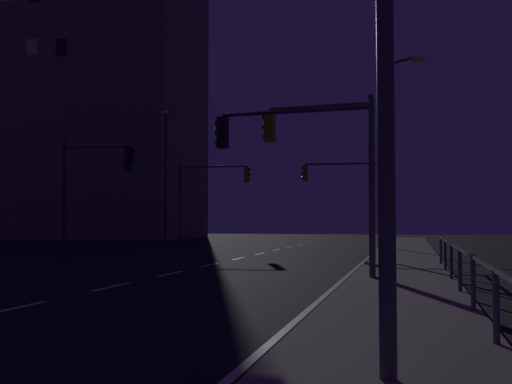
{
  "coord_description": "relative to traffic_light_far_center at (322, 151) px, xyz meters",
  "views": [
    {
      "loc": [
        7.58,
        -1.47,
        1.74
      ],
      "look_at": [
        1.54,
        22.15,
        2.87
      ],
      "focal_mm": 42.59,
      "sensor_mm": 36.0,
      "label": 1
    }
  ],
  "objects": [
    {
      "name": "ground_plane",
      "position": [
        -5.04,
        1.09,
        -3.81
      ],
      "size": [
        112.0,
        112.0,
        0.0
      ],
      "primitive_type": "plane",
      "color": "black",
      "rests_on": "ground"
    },
    {
      "name": "building_distant",
      "position": [
        -29.78,
        35.78,
        10.82
      ],
      "size": [
        23.86,
        12.05,
        29.25
      ],
      "color": "#6B6056",
      "rests_on": "ground"
    },
    {
      "name": "traffic_light_far_center",
      "position": [
        0.0,
        0.0,
        0.0
      ],
      "size": [
        3.4,
        0.5,
        5.25
      ],
      "color": "#4C4C51",
      "rests_on": "sidewalk_right"
    },
    {
      "name": "lane_edge_line",
      "position": [
        0.6,
        6.09,
        -3.8
      ],
      "size": [
        0.14,
        53.0,
        0.01
      ],
      "color": "silver",
      "rests_on": "ground"
    },
    {
      "name": "lane_markings_center",
      "position": [
        -5.04,
        4.59,
        -3.8
      ],
      "size": [
        0.14,
        50.0,
        0.01
      ],
      "color": "silver",
      "rests_on": "ground"
    },
    {
      "name": "traffic_light_far_right",
      "position": [
        -10.04,
        4.56,
        -0.3
      ],
      "size": [
        3.09,
        0.62,
        5.03
      ],
      "color": "#2D3033",
      "rests_on": "ground"
    },
    {
      "name": "traffic_light_near_left",
      "position": [
        -0.65,
        -0.54,
        -0.07
      ],
      "size": [
        4.8,
        0.51,
        5.03
      ],
      "color": "#4C4C51",
      "rests_on": "sidewalk_right"
    },
    {
      "name": "street_lamp_mid_block",
      "position": [
        1.63,
        6.49,
        1.06
      ],
      "size": [
        1.86,
        1.52,
        7.91
      ],
      "color": "#38383D",
      "rests_on": "sidewalk_right"
    },
    {
      "name": "street_lamp_far_end",
      "position": [
        -11.66,
        15.78,
        1.06
      ],
      "size": [
        1.17,
        2.21,
        8.13
      ],
      "color": "#2D3033",
      "rests_on": "ground"
    },
    {
      "name": "barrier_fence",
      "position": [
        3.59,
        -6.44,
        -2.93
      ],
      "size": [
        0.09,
        24.04,
        0.98
      ],
      "color": "#59595E",
      "rests_on": "sidewalk_right"
    },
    {
      "name": "sidewalk_right",
      "position": [
        2.3,
        1.09,
        -3.74
      ],
      "size": [
        2.9,
        77.0,
        0.14
      ],
      "primitive_type": "cube",
      "color": "gray",
      "rests_on": "ground"
    },
    {
      "name": "traffic_light_overhead_east",
      "position": [
        -9.58,
        18.13,
        -0.01
      ],
      "size": [
        4.58,
        0.57,
        5.35
      ],
      "color": "#38383D",
      "rests_on": "ground"
    },
    {
      "name": "traffic_light_near_right",
      "position": [
        -1.02,
        17.9,
        0.04
      ],
      "size": [
        5.06,
        0.71,
        5.17
      ],
      "color": "#2D3033",
      "rests_on": "sidewalk_right"
    }
  ]
}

